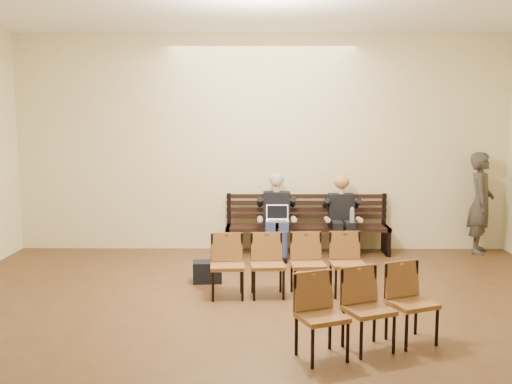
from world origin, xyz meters
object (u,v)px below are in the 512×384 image
Objects in this scene: laptop at (277,222)px; passerby at (481,195)px; seated_man at (277,216)px; chair_row_front at (288,265)px; seated_woman at (342,220)px; chair_row_back at (369,310)px; water_bottle at (352,223)px; bench at (307,240)px; bag at (207,272)px.

passerby reaches higher than laptop.
seated_man is 0.67× the size of chair_row_front.
seated_man is at bearing 94.71° from laptop.
seated_woman is 0.62× the size of chair_row_front.
seated_woman is 0.84× the size of chair_row_back.
water_bottle is at bearing -62.43° from seated_woman.
passerby is 1.35× the size of chair_row_back.
chair_row_back is (0.26, -3.86, 0.16)m from bench.
chair_row_back is (-2.53, -3.96, -0.55)m from passerby.
bag is 1.22m from chair_row_front.
seated_man is at bearing 168.46° from water_bottle.
bag is (-1.98, -1.50, -0.44)m from seated_woman.
seated_woman is at bearing 117.57° from water_bottle.
seated_woman is at bearing 118.85° from passerby.
water_bottle is 0.63× the size of bag.
seated_man reaches higher than bench.
passerby is at bearing 9.83° from laptop.
chair_row_front is (-0.41, -2.22, 0.16)m from bench.
seated_man reaches higher than water_bottle.
seated_woman is 3.36× the size of laptop.
chair_row_front is at bearing -29.92° from bag.
chair_row_back reaches higher than water_bottle.
passerby reaches higher than bench.
bench is at bearing 74.94° from chair_row_front.
bench is 0.68m from laptop.
water_bottle is 0.17× the size of chair_row_back.
chair_row_front reaches higher than bench.
seated_man is at bearing 180.00° from seated_woman.
bench is at bearing 13.67° from seated_man.
laptop is 0.18× the size of chair_row_front.
laptop reaches higher than bag.
laptop is 0.25× the size of chair_row_back.
seated_man is 3.35× the size of bag.
laptop is 0.91× the size of bag.
chair_row_back is (1.70, -2.23, 0.25)m from bag.
water_bottle is at bearing 125.32° from passerby.
laptop is 1.67m from bag.
seated_woman is 2.29m from passerby.
passerby is 3.99m from chair_row_front.
bag is at bearing 104.58° from chair_row_back.
chair_row_front is at bearing -100.57° from bench.
bag is 0.27× the size of chair_row_back.
passerby is 4.73m from chair_row_back.
seated_man is at bearing 78.58° from chair_row_back.
seated_man is at bearing 57.60° from bag.
chair_row_back is at bearing -94.22° from seated_woman.
bench is at bearing 151.54° from water_bottle.
chair_row_front is 1.35× the size of chair_row_back.
bag is (-1.45, -1.62, -0.09)m from bench.
chair_row_front is at bearing 149.24° from passerby.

